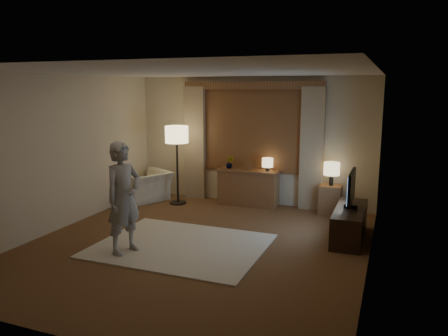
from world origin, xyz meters
The scene contains 13 objects.
room centered at (0.00, 0.50, 1.33)m, with size 5.04×5.54×2.64m.
rug centered at (-0.20, -0.13, 0.01)m, with size 2.50×2.00×0.02m, color beige.
sideboard centered at (0.01, 2.50, 0.35)m, with size 1.20×0.40×0.70m, color brown.
picture_frame centered at (0.01, 2.50, 0.80)m, with size 0.16×0.02×0.20m, color brown.
plant centered at (-0.39, 2.50, 0.85)m, with size 0.17×0.13×0.30m, color #999999.
table_lamp_sideboard centered at (0.41, 2.50, 0.90)m, with size 0.22×0.22×0.30m.
floor_lamp centered at (-1.39, 2.08, 1.35)m, with size 0.47×0.47×1.61m.
armchair centered at (-2.15, 2.02, 0.31)m, with size 0.96×0.84×0.63m, color beige.
side_table centered at (1.67, 2.45, 0.28)m, with size 0.40×0.40×0.56m, color brown.
table_lamp_side centered at (1.67, 2.45, 0.87)m, with size 0.30×0.30×0.44m.
tv_stand centered at (2.15, 1.17, 0.25)m, with size 0.45×1.40×0.50m, color black.
tv centered at (2.15, 1.17, 0.83)m, with size 0.20×0.82×0.59m.
person centered at (-0.82, -0.66, 0.83)m, with size 0.59×0.39×1.62m, color #ADA8A0.
Camera 1 is at (2.72, -5.77, 2.38)m, focal length 35.00 mm.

